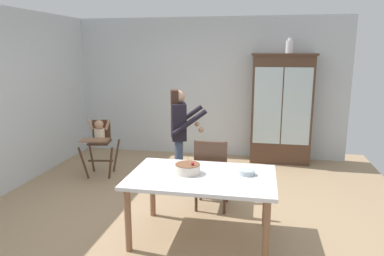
# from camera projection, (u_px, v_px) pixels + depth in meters

# --- Properties ---
(ground_plane) EXTENTS (6.24, 6.24, 0.00)m
(ground_plane) POSITION_uv_depth(u_px,v_px,m) (178.00, 207.00, 4.85)
(ground_plane) COLOR tan
(wall_back) EXTENTS (5.32, 0.06, 2.70)m
(wall_back) POSITION_uv_depth(u_px,v_px,m) (208.00, 88.00, 7.09)
(wall_back) COLOR silver
(wall_back) RESTS_ON ground_plane
(china_cabinet) EXTENTS (1.14, 0.48, 2.02)m
(china_cabinet) POSITION_uv_depth(u_px,v_px,m) (281.00, 109.00, 6.64)
(china_cabinet) COLOR #4C3323
(china_cabinet) RESTS_ON ground_plane
(ceramic_vase) EXTENTS (0.13, 0.13, 0.27)m
(ceramic_vase) POSITION_uv_depth(u_px,v_px,m) (289.00, 46.00, 6.39)
(ceramic_vase) COLOR white
(ceramic_vase) RESTS_ON china_cabinet
(high_chair_with_toddler) EXTENTS (0.67, 0.76, 0.95)m
(high_chair_with_toddler) POSITION_uv_depth(u_px,v_px,m) (99.00, 137.00, 5.97)
(high_chair_with_toddler) COLOR #4C3323
(high_chair_with_toddler) RESTS_ON ground_plane
(adult_person) EXTENTS (0.61, 0.60, 1.53)m
(adult_person) POSITION_uv_depth(u_px,v_px,m) (179.00, 129.00, 5.18)
(adult_person) COLOR #3D4C6B
(adult_person) RESTS_ON ground_plane
(dining_table) EXTENTS (1.59, 1.03, 0.74)m
(dining_table) POSITION_uv_depth(u_px,v_px,m) (202.00, 183.00, 3.94)
(dining_table) COLOR silver
(dining_table) RESTS_ON ground_plane
(birthday_cake) EXTENTS (0.28, 0.28, 0.19)m
(birthday_cake) POSITION_uv_depth(u_px,v_px,m) (188.00, 169.00, 3.97)
(birthday_cake) COLOR beige
(birthday_cake) RESTS_ON dining_table
(serving_bowl) EXTENTS (0.18, 0.18, 0.05)m
(serving_bowl) POSITION_uv_depth(u_px,v_px,m) (247.00, 172.00, 3.94)
(serving_bowl) COLOR #B2BCC6
(serving_bowl) RESTS_ON dining_table
(dining_chair_far_side) EXTENTS (0.44, 0.44, 0.96)m
(dining_chair_far_side) POSITION_uv_depth(u_px,v_px,m) (211.00, 170.00, 4.66)
(dining_chair_far_side) COLOR #4C3323
(dining_chair_far_side) RESTS_ON ground_plane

